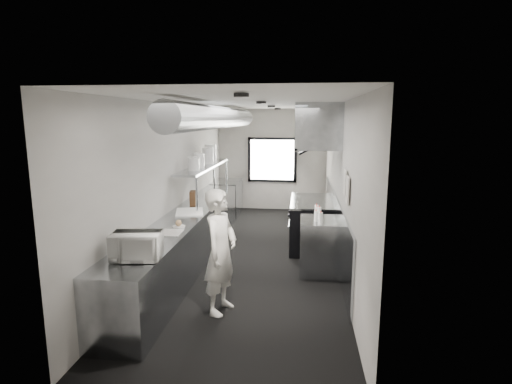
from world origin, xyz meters
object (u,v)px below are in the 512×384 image
(deli_tub_a, at_px, (128,246))
(microwave, at_px, (136,246))
(range, at_px, (311,223))
(bottle_station, at_px, (320,246))
(deli_tub_b, at_px, (143,238))
(exhaust_hood, at_px, (317,126))
(line_cook, at_px, (221,251))
(pass_shelf, at_px, (205,167))
(small_plate, at_px, (179,227))
(squeeze_bottle_e, at_px, (316,210))
(cutting_board, at_px, (190,212))
(far_work_table, at_px, (227,198))
(squeeze_bottle_d, at_px, (317,212))
(prep_counter, at_px, (188,238))
(plate_stack_d, at_px, (210,153))
(squeeze_bottle_b, at_px, (316,216))
(squeeze_bottle_c, at_px, (319,213))
(plate_stack_a, at_px, (194,164))
(squeeze_bottle_a, at_px, (321,218))
(plate_stack_b, at_px, (199,161))
(knife_block, at_px, (193,198))
(plate_stack_c, at_px, (208,156))

(deli_tub_a, bearing_deg, microwave, -51.61)
(range, height_order, bottle_station, range)
(deli_tub_b, bearing_deg, exhaust_hood, 50.89)
(deli_tub_b, bearing_deg, line_cook, -2.41)
(pass_shelf, relative_size, range, 1.88)
(small_plate, distance_m, squeeze_bottle_e, 2.33)
(microwave, relative_size, cutting_board, 0.84)
(far_work_table, height_order, squeeze_bottle_d, squeeze_bottle_d)
(prep_counter, bearing_deg, far_work_table, 90.00)
(deli_tub_b, distance_m, plate_stack_d, 3.97)
(line_cook, distance_m, cutting_board, 2.03)
(bottle_station, bearing_deg, small_plate, -161.97)
(cutting_board, height_order, squeeze_bottle_e, squeeze_bottle_e)
(squeeze_bottle_b, relative_size, squeeze_bottle_c, 0.89)
(plate_stack_a, relative_size, squeeze_bottle_d, 1.32)
(line_cook, bearing_deg, pass_shelf, 32.27)
(deli_tub_a, distance_m, squeeze_bottle_d, 3.10)
(deli_tub_a, bearing_deg, cutting_board, 84.20)
(cutting_board, bearing_deg, plate_stack_a, 95.97)
(exhaust_hood, height_order, squeeze_bottle_a, exhaust_hood)
(cutting_board, relative_size, plate_stack_b, 2.16)
(deli_tub_b, xyz_separation_m, cutting_board, (0.14, 1.77, -0.04))
(squeeze_bottle_a, bearing_deg, squeeze_bottle_b, 112.19)
(line_cook, height_order, deli_tub_a, line_cook)
(prep_counter, relative_size, squeeze_bottle_d, 31.05)
(plate_stack_b, bearing_deg, small_plate, -84.84)
(far_work_table, xyz_separation_m, line_cook, (0.95, -5.45, 0.38))
(prep_counter, distance_m, plate_stack_d, 2.55)
(plate_stack_a, xyz_separation_m, plate_stack_b, (-0.01, 0.42, 0.02))
(knife_block, distance_m, plate_stack_d, 1.64)
(bottle_station, xyz_separation_m, line_cook, (-1.35, -1.55, 0.38))
(prep_counter, distance_m, microwave, 2.42)
(line_cook, height_order, plate_stack_c, plate_stack_c)
(deli_tub_b, distance_m, squeeze_bottle_d, 2.86)
(plate_stack_a, bearing_deg, microwave, -88.03)
(squeeze_bottle_a, bearing_deg, plate_stack_a, 154.07)
(line_cook, bearing_deg, plate_stack_d, 29.86)
(pass_shelf, relative_size, squeeze_bottle_b, 17.14)
(knife_block, xyz_separation_m, squeeze_bottle_a, (2.38, -1.21, -0.04))
(plate_stack_c, height_order, squeeze_bottle_e, plate_stack_c)
(plate_stack_d, distance_m, squeeze_bottle_b, 3.48)
(microwave, xyz_separation_m, deli_tub_a, (-0.25, 0.32, -0.11))
(small_plate, height_order, squeeze_bottle_a, squeeze_bottle_a)
(pass_shelf, relative_size, deli_tub_a, 20.54)
(exhaust_hood, relative_size, microwave, 4.18)
(exhaust_hood, bearing_deg, squeeze_bottle_e, -90.27)
(knife_block, relative_size, plate_stack_a, 1.02)
(squeeze_bottle_c, bearing_deg, range, 93.91)
(microwave, bearing_deg, small_plate, 79.35)
(knife_block, relative_size, squeeze_bottle_a, 1.40)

